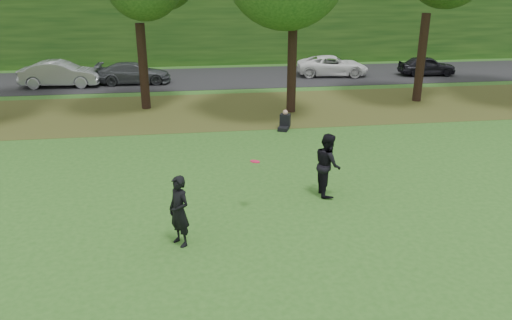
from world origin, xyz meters
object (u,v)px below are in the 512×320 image
Objects in this scene: player_left at (179,211)px; player_right at (328,164)px; seated_person at (285,122)px; frisbee at (255,161)px.

player_right reaches higher than player_left.
player_right is 6.82m from seated_person.
player_left reaches higher than seated_person.
player_left is at bearing 118.78° from player_right.
player_right is 6.92× the size of frisbee.
seated_person is at bearing 117.28° from player_left.
frisbee is 0.33× the size of seated_person.
seated_person is (2.33, 7.53, -1.15)m from frisbee.
player_right is at bearing 17.87° from frisbee.
frisbee is (2.10, 1.68, 0.55)m from player_left.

